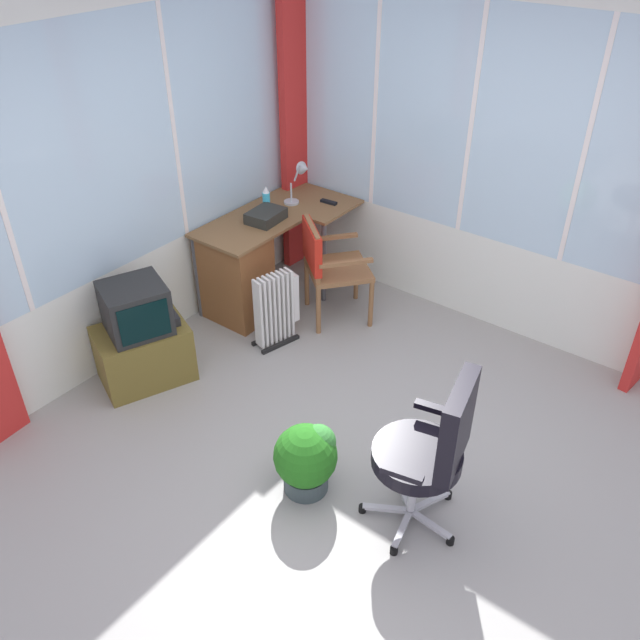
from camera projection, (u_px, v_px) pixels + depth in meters
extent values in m
cube|color=#969591|center=(351.00, 476.00, 4.17)|extent=(5.12, 5.18, 0.06)
cube|color=silver|center=(123.00, 310.00, 4.99)|extent=(4.12, 0.06, 0.75)
cube|color=silver|center=(92.00, 155.00, 4.30)|extent=(4.04, 0.06, 1.69)
cube|color=white|center=(171.00, 128.00, 4.75)|extent=(0.04, 0.07, 1.69)
cube|color=silver|center=(500.00, 284.00, 5.31)|extent=(0.06, 4.18, 0.75)
cube|color=silver|center=(527.00, 135.00, 4.62)|extent=(0.06, 4.10, 1.69)
cube|color=white|center=(587.00, 148.00, 4.41)|extent=(0.07, 0.04, 1.69)
cube|color=white|center=(473.00, 124.00, 4.83)|extent=(0.07, 0.04, 1.69)
cube|color=white|center=(378.00, 104.00, 5.24)|extent=(0.07, 0.04, 1.69)
cube|color=red|center=(296.00, 131.00, 5.72)|extent=(0.35, 0.09, 2.52)
cube|color=brown|center=(270.00, 215.00, 5.49)|extent=(1.40, 0.57, 0.02)
cube|color=brown|center=(336.00, 210.00, 5.57)|extent=(0.57, 0.19, 0.02)
cube|color=brown|center=(235.00, 278.00, 5.41)|extent=(0.40, 0.53, 0.74)
cylinder|color=#4C4C51|center=(324.00, 263.00, 5.60)|extent=(0.04, 0.04, 0.75)
cylinder|color=#4C4C51|center=(198.00, 278.00, 5.40)|extent=(0.04, 0.04, 0.75)
cylinder|color=#B2B7BC|center=(291.00, 202.00, 5.65)|extent=(0.13, 0.13, 0.02)
cylinder|color=#B2B7BC|center=(291.00, 192.00, 5.60)|extent=(0.02, 0.02, 0.16)
cylinder|color=#B2B7BC|center=(297.00, 173.00, 5.53)|extent=(0.02, 0.08, 0.16)
cone|color=#B2B7BC|center=(305.00, 169.00, 5.52)|extent=(0.13, 0.13, 0.12)
cube|color=black|center=(329.00, 202.00, 5.65)|extent=(0.05, 0.15, 0.02)
cylinder|color=#3BBADD|center=(266.00, 202.00, 5.49)|extent=(0.06, 0.06, 0.16)
cone|color=white|center=(266.00, 189.00, 5.43)|extent=(0.06, 0.06, 0.06)
cube|color=#282925|center=(266.00, 216.00, 5.34)|extent=(0.32, 0.26, 0.09)
cylinder|color=brown|center=(371.00, 304.00, 5.36)|extent=(0.04, 0.04, 0.43)
cylinder|color=brown|center=(356.00, 277.00, 5.72)|extent=(0.04, 0.04, 0.43)
cylinder|color=brown|center=(318.00, 311.00, 5.28)|extent=(0.04, 0.04, 0.43)
cylinder|color=brown|center=(307.00, 283.00, 5.64)|extent=(0.04, 0.04, 0.43)
cube|color=brown|center=(339.00, 269.00, 5.37)|extent=(0.68, 0.68, 0.04)
cube|color=brown|center=(312.00, 248.00, 5.20)|extent=(0.30, 0.36, 0.40)
cube|color=red|center=(312.00, 246.00, 5.19)|extent=(0.34, 0.39, 0.34)
cube|color=brown|center=(346.00, 263.00, 5.09)|extent=(0.36, 0.31, 0.03)
cube|color=brown|center=(332.00, 237.00, 5.44)|extent=(0.36, 0.31, 0.03)
cube|color=#B7B7BF|center=(402.00, 529.00, 3.74)|extent=(0.28, 0.09, 0.02)
cylinder|color=black|center=(394.00, 550.00, 3.65)|extent=(0.05, 0.05, 0.05)
cube|color=#B7B7BF|center=(430.00, 524.00, 3.77)|extent=(0.06, 0.28, 0.02)
cylinder|color=black|center=(450.00, 541.00, 3.70)|extent=(0.05, 0.05, 0.05)
cube|color=#B7B7BF|center=(430.00, 501.00, 3.90)|extent=(0.27, 0.15, 0.02)
cylinder|color=black|center=(448.00, 495.00, 3.97)|extent=(0.05, 0.05, 0.05)
cube|color=#B7B7BF|center=(403.00, 492.00, 3.96)|extent=(0.21, 0.23, 0.02)
cylinder|color=black|center=(396.00, 477.00, 4.09)|extent=(0.05, 0.05, 0.05)
cube|color=#B7B7BF|center=(386.00, 508.00, 3.86)|extent=(0.17, 0.26, 0.02)
cylinder|color=black|center=(362.00, 509.00, 3.89)|extent=(0.05, 0.05, 0.05)
cylinder|color=#B7B7BF|center=(413.00, 486.00, 3.73)|extent=(0.05, 0.05, 0.40)
cylinder|color=black|center=(417.00, 456.00, 3.59)|extent=(0.50, 0.50, 0.09)
cube|color=black|center=(457.00, 426.00, 3.36)|extent=(0.43, 0.18, 0.51)
cube|color=black|center=(434.00, 408.00, 3.72)|extent=(0.10, 0.23, 0.04)
cube|color=black|center=(402.00, 474.00, 3.32)|extent=(0.10, 0.23, 0.04)
cube|color=brown|center=(144.00, 354.00, 4.80)|extent=(0.76, 0.65, 0.44)
cube|color=black|center=(135.00, 308.00, 4.58)|extent=(0.54, 0.53, 0.36)
cube|color=black|center=(144.00, 323.00, 4.43)|extent=(0.32, 0.14, 0.28)
cube|color=#262628|center=(158.00, 319.00, 4.72)|extent=(0.32, 0.30, 0.07)
cube|color=silver|center=(258.00, 315.00, 5.04)|extent=(0.04, 0.10, 0.59)
cube|color=silver|center=(263.00, 313.00, 5.06)|extent=(0.04, 0.10, 0.59)
cube|color=silver|center=(267.00, 311.00, 5.08)|extent=(0.04, 0.10, 0.59)
cube|color=silver|center=(272.00, 309.00, 5.10)|extent=(0.04, 0.10, 0.59)
cube|color=silver|center=(276.00, 307.00, 5.12)|extent=(0.04, 0.10, 0.59)
cube|color=silver|center=(281.00, 305.00, 5.14)|extent=(0.04, 0.10, 0.59)
cube|color=silver|center=(285.00, 304.00, 5.17)|extent=(0.04, 0.10, 0.59)
cube|color=silver|center=(289.00, 302.00, 5.19)|extent=(0.04, 0.10, 0.59)
cube|color=black|center=(281.00, 344.00, 5.24)|extent=(0.35, 0.12, 0.03)
cube|color=black|center=(271.00, 336.00, 5.33)|extent=(0.35, 0.12, 0.03)
cube|color=silver|center=(293.00, 297.00, 5.19)|extent=(0.07, 0.10, 0.41)
cylinder|color=#384648|center=(306.00, 480.00, 4.02)|extent=(0.27, 0.27, 0.13)
sphere|color=#226A1A|center=(305.00, 456.00, 3.90)|extent=(0.39, 0.39, 0.39)
sphere|color=#348133|center=(318.00, 442.00, 3.89)|extent=(0.21, 0.21, 0.21)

